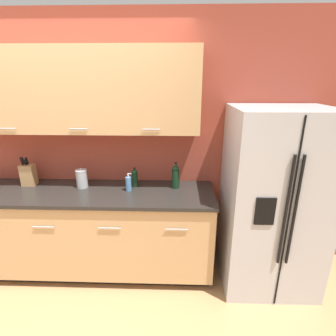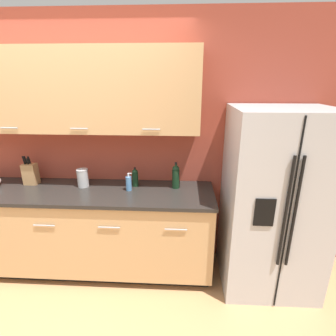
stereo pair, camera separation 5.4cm
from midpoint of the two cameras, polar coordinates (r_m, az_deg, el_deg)
name	(u,v)px [view 1 (the left image)]	position (r m, az deg, el deg)	size (l,w,h in m)	color
wall_back	(76,131)	(2.88, -19.98, 7.61)	(10.00, 0.39, 2.60)	#993D2D
counter_unit	(90,231)	(2.93, -17.07, -12.95)	(2.53, 0.64, 0.92)	black
refrigerator	(272,201)	(2.68, 21.21, -6.72)	(0.87, 0.77, 1.75)	#B2B2B5
knife_block	(28,175)	(3.07, -28.55, -1.29)	(0.13, 0.10, 0.31)	#A87A4C
wine_bottle	(176,176)	(2.63, 1.06, -1.78)	(0.07, 0.07, 0.27)	black
soap_dispenser	(128,184)	(2.61, -9.19, -3.37)	(0.06, 0.06, 0.18)	#4C7FB2
oil_bottle	(135,178)	(2.70, -7.83, -2.07)	(0.06, 0.06, 0.20)	black
steel_canister	(82,179)	(2.80, -18.78, -2.20)	(0.11, 0.11, 0.20)	#A3A3A5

